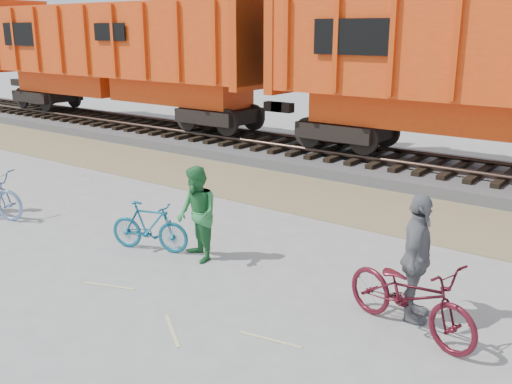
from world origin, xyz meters
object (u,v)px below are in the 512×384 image
Objects in this scene: bicycle_teal at (149,227)px; person_man at (197,214)px; hopper_car_left at (120,54)px; bicycle_maroon at (410,295)px; person_woman at (417,258)px.

bicycle_teal is 1.09m from person_man.
bicycle_teal is at bearing -38.78° from hopper_car_left.
bicycle_maroon is 1.13× the size of person_woman.
hopper_car_left reaches higher than bicycle_maroon.
bicycle_maroon reaches higher than bicycle_teal.
person_woman reaches higher than bicycle_maroon.
hopper_car_left is at bearing 32.69° from bicycle_teal.
bicycle_teal is 4.90m from person_woman.
person_man is 3.87m from person_woman.
hopper_car_left is 6.84× the size of bicycle_maroon.
person_man reaches higher than bicycle_maroon.
person_man is 0.93× the size of person_woman.
bicycle_maroon is (15.34, -8.33, -2.47)m from hopper_car_left.
bicycle_maroon is 1.22× the size of person_man.
person_man is (11.38, -8.14, -2.17)m from hopper_car_left.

